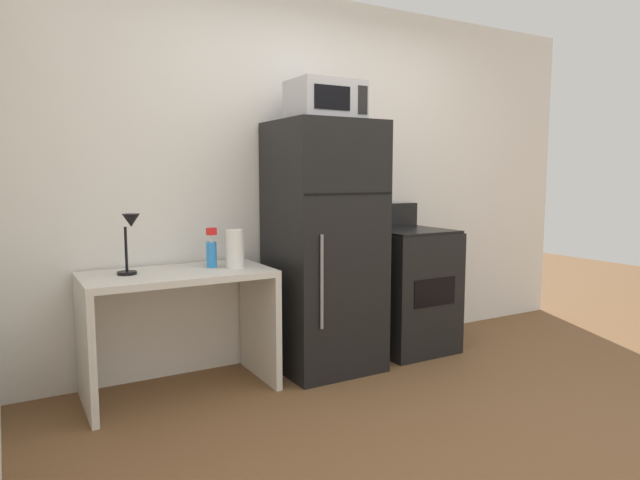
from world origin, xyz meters
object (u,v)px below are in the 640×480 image
at_px(spray_bottle, 211,252).
at_px(refrigerator, 324,247).
at_px(desk_lamp, 130,233).
at_px(paper_towel_roll, 235,249).
at_px(oven_range, 408,289).
at_px(microwave, 325,101).
at_px(desk, 178,309).

relative_size(spray_bottle, refrigerator, 0.15).
xyz_separation_m(desk_lamp, refrigerator, (1.26, -0.06, -0.15)).
relative_size(spray_bottle, paper_towel_roll, 1.04).
relative_size(paper_towel_roll, oven_range, 0.22).
relative_size(desk_lamp, oven_range, 0.32).
height_order(refrigerator, oven_range, refrigerator).
distance_m(microwave, oven_range, 1.54).
bearing_deg(desk_lamp, paper_towel_roll, -7.99).
distance_m(spray_bottle, paper_towel_roll, 0.16).
xyz_separation_m(desk, desk_lamp, (-0.26, 0.03, 0.47)).
height_order(spray_bottle, microwave, microwave).
distance_m(paper_towel_roll, oven_range, 1.46).
relative_size(desk, spray_bottle, 4.42).
bearing_deg(oven_range, spray_bottle, 178.33).
bearing_deg(refrigerator, desk_lamp, 177.36).
bearing_deg(desk, spray_bottle, 9.95).
bearing_deg(paper_towel_roll, spray_bottle, 140.59).
height_order(desk, spray_bottle, spray_bottle).
bearing_deg(refrigerator, paper_towel_roll, -177.61).
relative_size(desk_lamp, microwave, 0.77).
distance_m(paper_towel_roll, microwave, 1.14).
height_order(spray_bottle, oven_range, oven_range).
bearing_deg(paper_towel_roll, refrigerator, 2.39).
relative_size(desk_lamp, paper_towel_roll, 1.47).
relative_size(paper_towel_roll, microwave, 0.52).
distance_m(desk, paper_towel_roll, 0.50).
distance_m(desk, oven_range, 1.75).
bearing_deg(microwave, desk_lamp, 176.40).
bearing_deg(refrigerator, desk, 178.24).
xyz_separation_m(desk, paper_towel_roll, (0.35, -0.06, 0.35)).
distance_m(spray_bottle, microwave, 1.23).
relative_size(spray_bottle, microwave, 0.54).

